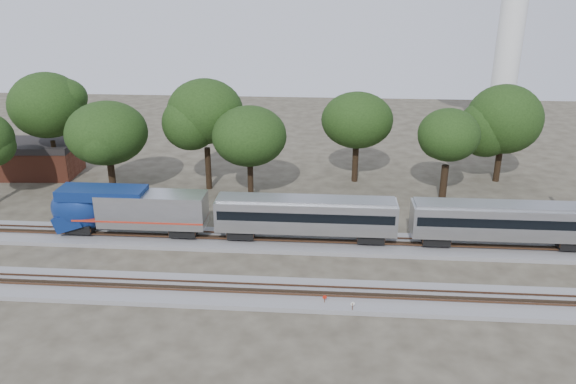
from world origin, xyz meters
name	(u,v)px	position (x,y,z in m)	size (l,w,h in m)	color
ground	(252,271)	(0.00, 0.00, 0.00)	(160.00, 160.00, 0.00)	#383328
track_far	(260,241)	(0.00, 6.00, 0.21)	(160.00, 5.00, 0.73)	slate
track_near	(245,292)	(0.00, -4.00, 0.21)	(160.00, 5.00, 0.73)	slate
train	(507,220)	(23.90, 6.00, 3.26)	(92.26, 3.18, 4.69)	#B5B8BD
switch_stand_red	(325,299)	(6.68, -5.36, 0.67)	(0.33, 0.07, 1.05)	#512D19
switch_stand_white	(352,306)	(8.89, -6.28, 0.72)	(0.35, 0.14, 1.12)	#512D19
switch_lever	(327,305)	(6.89, -5.32, 0.15)	(0.50, 0.30, 0.30)	#512D19
brick_building	(41,158)	(-31.89, 24.53, 2.32)	(10.00, 7.37, 4.59)	brown
tree_1	(47,105)	(-28.83, 22.56, 9.99)	(10.17, 10.17, 14.33)	black
tree_2	(107,133)	(-19.36, 17.39, 7.97)	(8.12, 8.12, 11.45)	black
tree_3	(205,112)	(-8.32, 21.01, 9.90)	(10.07, 10.07, 14.20)	black
tree_4	(249,136)	(-2.49, 17.41, 7.95)	(8.10, 8.10, 11.41)	black
tree_5	(357,120)	(10.17, 25.19, 8.16)	(8.31, 8.31, 11.72)	black
tree_6	(449,135)	(20.47, 19.34, 8.03)	(8.18, 8.18, 11.53)	black
tree_7	(504,119)	(28.71, 26.60, 8.28)	(8.44, 8.44, 11.89)	black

